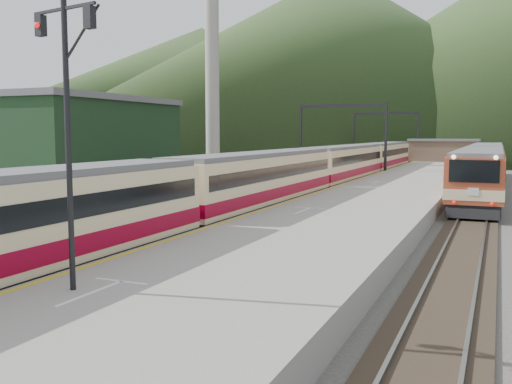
% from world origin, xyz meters
% --- Properties ---
extents(track_main, '(2.60, 200.00, 0.23)m').
position_xyz_m(track_main, '(0.00, 40.00, 0.07)').
color(track_main, black).
rests_on(track_main, ground).
extents(track_far, '(2.60, 200.00, 0.23)m').
position_xyz_m(track_far, '(-5.00, 40.00, 0.07)').
color(track_far, black).
rests_on(track_far, ground).
extents(track_second, '(2.60, 200.00, 0.23)m').
position_xyz_m(track_second, '(11.50, 40.00, 0.07)').
color(track_second, black).
rests_on(track_second, ground).
extents(platform, '(8.00, 100.00, 1.00)m').
position_xyz_m(platform, '(5.60, 38.00, 0.50)').
color(platform, gray).
rests_on(platform, ground).
extents(gantry_near, '(9.55, 0.25, 8.00)m').
position_xyz_m(gantry_near, '(-2.85, 55.00, 5.59)').
color(gantry_near, black).
rests_on(gantry_near, ground).
extents(gantry_far, '(9.55, 0.25, 8.00)m').
position_xyz_m(gantry_far, '(-2.85, 80.00, 5.59)').
color(gantry_far, black).
rests_on(gantry_far, ground).
extents(warehouse, '(14.50, 20.50, 8.60)m').
position_xyz_m(warehouse, '(-28.00, 42.00, 4.32)').
color(warehouse, black).
rests_on(warehouse, ground).
extents(smokestack, '(1.80, 1.80, 30.00)m').
position_xyz_m(smokestack, '(-22.00, 62.00, 15.00)').
color(smokestack, '#9E998E').
rests_on(smokestack, ground).
extents(station_shed, '(9.40, 4.40, 3.10)m').
position_xyz_m(station_shed, '(5.60, 78.00, 2.57)').
color(station_shed, brown).
rests_on(station_shed, platform).
extents(hill_a, '(180.00, 180.00, 60.00)m').
position_xyz_m(hill_a, '(-40.00, 190.00, 30.00)').
color(hill_a, '#2F431E').
rests_on(hill_a, ground).
extents(hill_d, '(200.00, 200.00, 55.00)m').
position_xyz_m(hill_d, '(-120.00, 240.00, 27.50)').
color(hill_d, '#2F431E').
rests_on(hill_d, ground).
extents(main_train, '(2.81, 77.10, 3.43)m').
position_xyz_m(main_train, '(0.00, 35.40, 1.95)').
color(main_train, beige).
rests_on(main_train, track_main).
extents(second_train, '(3.09, 42.12, 3.78)m').
position_xyz_m(second_train, '(11.50, 48.74, 2.12)').
color(second_train, '#A24024').
rests_on(second_train, track_second).
extents(signal_mast, '(2.17, 0.57, 7.34)m').
position_xyz_m(signal_mast, '(3.19, 6.08, 5.46)').
color(signal_mast, black).
rests_on(signal_mast, platform).
extents(short_signal_b, '(0.26, 0.22, 2.27)m').
position_xyz_m(short_signal_b, '(-3.56, 24.76, 1.46)').
color(short_signal_b, black).
rests_on(short_signal_b, ground).
extents(short_signal_c, '(0.23, 0.17, 2.27)m').
position_xyz_m(short_signal_c, '(-7.88, 14.73, 1.46)').
color(short_signal_c, black).
rests_on(short_signal_c, ground).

